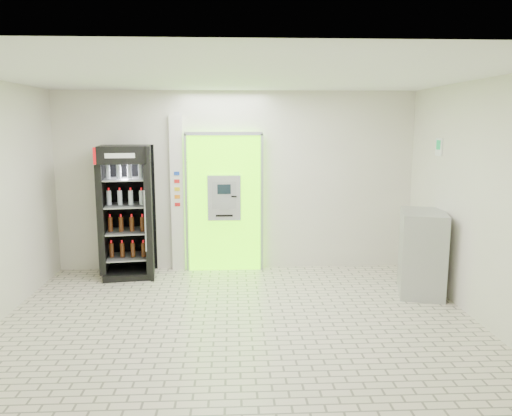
{
  "coord_description": "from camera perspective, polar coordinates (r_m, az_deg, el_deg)",
  "views": [
    {
      "loc": [
        -0.07,
        -5.86,
        2.45
      ],
      "look_at": [
        0.27,
        1.2,
        1.26
      ],
      "focal_mm": 35.0,
      "sensor_mm": 36.0,
      "label": 1
    }
  ],
  "objects": [
    {
      "name": "exit_sign",
      "position": [
        7.88,
        20.18,
        6.58
      ],
      "size": [
        0.02,
        0.22,
        0.26
      ],
      "color": "white",
      "rests_on": "room_shell"
    },
    {
      "name": "room_shell",
      "position": [
        5.89,
        -2.1,
        3.62
      ],
      "size": [
        6.0,
        6.0,
        6.0
      ],
      "color": "silver",
      "rests_on": "ground"
    },
    {
      "name": "beverage_cooler",
      "position": [
        8.3,
        -14.46,
        -0.69
      ],
      "size": [
        0.89,
        0.83,
        2.12
      ],
      "rotation": [
        0.0,
        0.0,
        0.14
      ],
      "color": "black",
      "rests_on": "ground"
    },
    {
      "name": "atm_assembly",
      "position": [
        8.37,
        -3.64,
        0.74
      ],
      "size": [
        1.3,
        0.24,
        2.33
      ],
      "color": "#5EF000",
      "rests_on": "ground"
    },
    {
      "name": "ground",
      "position": [
        6.35,
        -2.0,
        -13.15
      ],
      "size": [
        6.0,
        6.0,
        0.0
      ],
      "primitive_type": "plane",
      "color": "beige",
      "rests_on": "ground"
    },
    {
      "name": "pillar",
      "position": [
        8.44,
        -8.95,
        1.59
      ],
      "size": [
        0.22,
        0.11,
        2.6
      ],
      "color": "silver",
      "rests_on": "ground"
    },
    {
      "name": "steel_cabinet",
      "position": [
        7.67,
        18.43,
        -4.85
      ],
      "size": [
        0.84,
        1.04,
        1.21
      ],
      "rotation": [
        0.0,
        0.0,
        -0.27
      ],
      "color": "#A0A2A7",
      "rests_on": "ground"
    }
  ]
}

